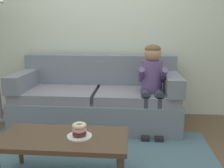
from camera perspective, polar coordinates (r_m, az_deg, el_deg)
name	(u,v)px	position (r m, az deg, el deg)	size (l,w,h in m)	color
ground	(93,152)	(2.86, -4.24, -14.74)	(10.00, 10.00, 0.00)	brown
wall_back	(106,21)	(3.94, -1.27, 13.79)	(8.00, 0.10, 2.80)	beige
area_rug	(89,163)	(2.64, -5.13, -17.07)	(2.55, 1.72, 0.01)	#476675
couch	(97,100)	(3.53, -3.29, -3.54)	(2.16, 0.90, 0.92)	slate
coffee_table	(64,141)	(2.28, -10.67, -12.27)	(1.10, 0.54, 0.40)	#4C3828
person_child	(152,80)	(3.22, 8.86, 0.93)	(0.34, 0.58, 1.10)	#664C84
plate	(80,136)	(2.23, -7.20, -11.41)	(0.21, 0.21, 0.01)	white
donut	(79,133)	(2.22, -7.22, -10.81)	(0.12, 0.12, 0.04)	#422619
donut_second	(79,129)	(2.20, -7.24, -9.95)	(0.12, 0.12, 0.04)	pink
donut_third	(79,125)	(2.19, -7.27, -9.08)	(0.12, 0.12, 0.04)	beige
toy_controller	(30,144)	(3.10, -17.73, -12.56)	(0.23, 0.09, 0.05)	blue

